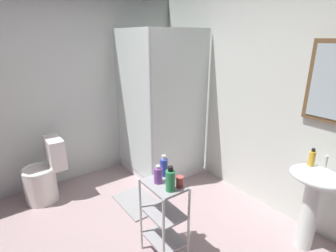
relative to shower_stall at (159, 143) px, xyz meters
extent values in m
cube|color=silver|center=(1.21, 0.63, 0.79)|extent=(4.20, 0.10, 2.50)
cube|color=silver|center=(-0.64, -1.22, 0.79)|extent=(0.10, 4.20, 2.50)
cube|color=white|center=(-0.10, 0.10, -0.41)|extent=(0.90, 0.90, 0.10)
cube|color=silver|center=(-0.10, -0.35, 0.59)|extent=(0.90, 0.02, 1.90)
cube|color=silver|center=(0.35, 0.10, 0.59)|extent=(0.02, 0.90, 1.90)
cylinder|color=silver|center=(0.35, -0.35, 0.59)|extent=(0.04, 0.04, 1.90)
cylinder|color=silver|center=(-0.10, 0.10, -0.36)|extent=(0.08, 0.08, 0.00)
cylinder|color=white|center=(2.00, 0.30, -0.12)|extent=(0.15, 0.15, 0.68)
ellipsoid|color=white|center=(2.00, 0.30, 0.28)|extent=(0.46, 0.37, 0.13)
cylinder|color=silver|center=(2.00, 0.42, 0.40)|extent=(0.03, 0.03, 0.10)
cylinder|color=white|center=(-0.27, -1.55, -0.26)|extent=(0.37, 0.37, 0.40)
torus|color=white|center=(-0.27, -1.55, -0.05)|extent=(0.37, 0.37, 0.04)
cube|color=white|center=(-0.27, -1.34, 0.12)|extent=(0.35, 0.17, 0.36)
cylinder|color=silver|center=(1.12, -0.97, -0.09)|extent=(0.02, 0.02, 0.74)
cylinder|color=silver|center=(1.48, -0.97, -0.09)|extent=(0.02, 0.02, 0.74)
cylinder|color=silver|center=(1.12, -0.71, -0.09)|extent=(0.02, 0.02, 0.74)
cylinder|color=silver|center=(1.48, -0.71, -0.09)|extent=(0.02, 0.02, 0.74)
cube|color=#99999E|center=(1.30, -0.84, -0.28)|extent=(0.36, 0.26, 0.02)
cube|color=#99999E|center=(1.30, -0.84, -0.01)|extent=(0.36, 0.26, 0.02)
cube|color=#99999E|center=(1.30, -0.84, 0.27)|extent=(0.36, 0.26, 0.02)
cylinder|color=gold|center=(1.91, 0.34, 0.41)|extent=(0.06, 0.06, 0.13)
cylinder|color=black|center=(1.91, 0.34, 0.49)|extent=(0.03, 0.03, 0.03)
cylinder|color=#344ABB|center=(1.19, -0.76, 0.36)|extent=(0.07, 0.07, 0.16)
cylinder|color=white|center=(1.19, -0.76, 0.45)|extent=(0.04, 0.04, 0.03)
cylinder|color=purple|center=(1.26, -0.87, 0.34)|extent=(0.07, 0.07, 0.13)
cylinder|color=silver|center=(1.26, -0.87, 0.42)|extent=(0.04, 0.04, 0.02)
cylinder|color=#2E9955|center=(1.41, -0.85, 0.36)|extent=(0.08, 0.08, 0.17)
cylinder|color=black|center=(1.41, -0.85, 0.47)|extent=(0.04, 0.04, 0.04)
cylinder|color=#B24742|center=(1.41, -0.76, 0.32)|extent=(0.06, 0.06, 0.09)
cube|color=gray|center=(0.47, -0.64, -0.45)|extent=(0.60, 0.40, 0.02)
camera|label=1|loc=(2.86, -1.93, 1.44)|focal=28.05mm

